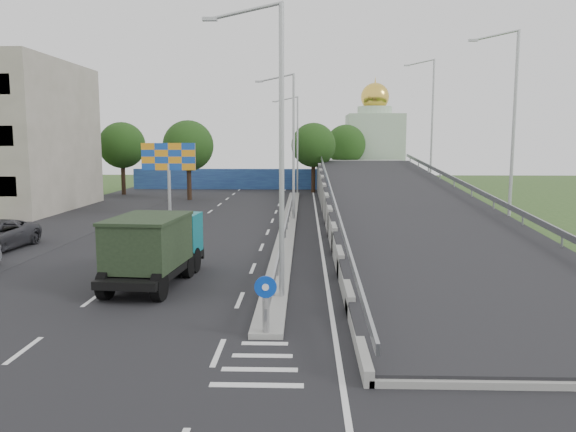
{
  "coord_description": "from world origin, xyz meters",
  "views": [
    {
      "loc": [
        1.11,
        -13.35,
        5.67
      ],
      "look_at": [
        0.32,
        12.42,
        2.2
      ],
      "focal_mm": 35.0,
      "sensor_mm": 36.0,
      "label": 1
    }
  ],
  "objects_px": {
    "lamp_post_near": "(276,137)",
    "church": "(374,143)",
    "sign_bollard": "(266,304)",
    "dump_truck": "(155,245)",
    "lamp_post_mid": "(291,139)",
    "billboard": "(169,161)",
    "lamp_post_far": "(296,139)"
  },
  "relations": [
    {
      "from": "sign_bollard",
      "to": "lamp_post_mid",
      "type": "bearing_deg",
      "value": 89.74
    },
    {
      "from": "sign_bollard",
      "to": "dump_truck",
      "type": "relative_size",
      "value": 0.26
    },
    {
      "from": "lamp_post_near",
      "to": "church",
      "type": "relative_size",
      "value": 0.73
    },
    {
      "from": "sign_bollard",
      "to": "lamp_post_near",
      "type": "relative_size",
      "value": 0.17
    },
    {
      "from": "lamp_post_near",
      "to": "lamp_post_mid",
      "type": "xyz_separation_m",
      "value": [
        0.0,
        20.0,
        0.0
      ]
    },
    {
      "from": "lamp_post_mid",
      "to": "lamp_post_far",
      "type": "xyz_separation_m",
      "value": [
        0.0,
        20.0,
        0.0
      ]
    },
    {
      "from": "billboard",
      "to": "church",
      "type": "bearing_deg",
      "value": 59.3
    },
    {
      "from": "lamp_post_near",
      "to": "lamp_post_far",
      "type": "height_order",
      "value": "same"
    },
    {
      "from": "lamp_post_mid",
      "to": "lamp_post_far",
      "type": "bearing_deg",
      "value": 90.0
    },
    {
      "from": "sign_bollard",
      "to": "dump_truck",
      "type": "xyz_separation_m",
      "value": [
        -4.84,
        6.24,
        0.52
      ]
    },
    {
      "from": "billboard",
      "to": "dump_truck",
      "type": "bearing_deg",
      "value": -78.0
    },
    {
      "from": "dump_truck",
      "to": "sign_bollard",
      "type": "bearing_deg",
      "value": -47.42
    },
    {
      "from": "sign_bollard",
      "to": "lamp_post_near",
      "type": "distance_m",
      "value": 6.12
    },
    {
      "from": "sign_bollard",
      "to": "billboard",
      "type": "xyz_separation_m",
      "value": [
        -9.0,
        25.83,
        3.15
      ]
    },
    {
      "from": "lamp_post_far",
      "to": "billboard",
      "type": "xyz_separation_m",
      "value": [
        -9.11,
        -18.0,
        -1.62
      ]
    },
    {
      "from": "lamp_post_mid",
      "to": "billboard",
      "type": "height_order",
      "value": "lamp_post_mid"
    },
    {
      "from": "lamp_post_near",
      "to": "dump_truck",
      "type": "relative_size",
      "value": 1.55
    },
    {
      "from": "church",
      "to": "billboard",
      "type": "distance_m",
      "value": 37.23
    },
    {
      "from": "lamp_post_far",
      "to": "church",
      "type": "xyz_separation_m",
      "value": [
        9.89,
        14.0,
        -0.5
      ]
    },
    {
      "from": "lamp_post_mid",
      "to": "church",
      "type": "bearing_deg",
      "value": 73.78
    },
    {
      "from": "sign_bollard",
      "to": "lamp_post_mid",
      "type": "distance_m",
      "value": 24.3
    },
    {
      "from": "lamp_post_near",
      "to": "lamp_post_mid",
      "type": "height_order",
      "value": "same"
    },
    {
      "from": "billboard",
      "to": "dump_truck",
      "type": "distance_m",
      "value": 20.2
    },
    {
      "from": "lamp_post_mid",
      "to": "church",
      "type": "xyz_separation_m",
      "value": [
        9.89,
        34.0,
        -0.5
      ]
    },
    {
      "from": "lamp_post_mid",
      "to": "sign_bollard",
      "type": "bearing_deg",
      "value": -90.26
    },
    {
      "from": "lamp_post_near",
      "to": "dump_truck",
      "type": "height_order",
      "value": "lamp_post_near"
    },
    {
      "from": "sign_bollard",
      "to": "billboard",
      "type": "relative_size",
      "value": 0.3
    },
    {
      "from": "lamp_post_mid",
      "to": "billboard",
      "type": "relative_size",
      "value": 1.83
    },
    {
      "from": "lamp_post_mid",
      "to": "church",
      "type": "height_order",
      "value": "church"
    },
    {
      "from": "church",
      "to": "sign_bollard",
      "type": "bearing_deg",
      "value": -99.81
    },
    {
      "from": "church",
      "to": "lamp_post_near",
      "type": "bearing_deg",
      "value": -100.38
    },
    {
      "from": "lamp_post_near",
      "to": "church",
      "type": "xyz_separation_m",
      "value": [
        9.89,
        54.0,
        -0.5
      ]
    }
  ]
}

